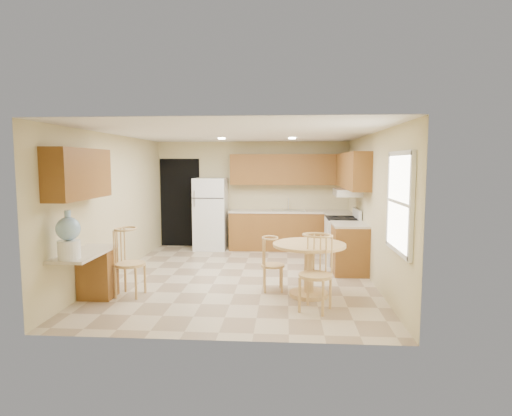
# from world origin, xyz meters

# --- Properties ---
(floor) EXTENTS (5.50, 5.50, 0.00)m
(floor) POSITION_xyz_m (0.00, 0.00, 0.00)
(floor) COLOR #C0AC8B
(floor) RESTS_ON ground
(ceiling) EXTENTS (4.50, 5.50, 0.02)m
(ceiling) POSITION_xyz_m (0.00, 0.00, 2.50)
(ceiling) COLOR white
(ceiling) RESTS_ON wall_back
(wall_back) EXTENTS (4.50, 0.02, 2.50)m
(wall_back) POSITION_xyz_m (0.00, 2.75, 1.25)
(wall_back) COLOR #CDC08A
(wall_back) RESTS_ON floor
(wall_front) EXTENTS (4.50, 0.02, 2.50)m
(wall_front) POSITION_xyz_m (0.00, -2.75, 1.25)
(wall_front) COLOR #CDC08A
(wall_front) RESTS_ON floor
(wall_left) EXTENTS (0.02, 5.50, 2.50)m
(wall_left) POSITION_xyz_m (-2.25, 0.00, 1.25)
(wall_left) COLOR #CDC08A
(wall_left) RESTS_ON floor
(wall_right) EXTENTS (0.02, 5.50, 2.50)m
(wall_right) POSITION_xyz_m (2.25, 0.00, 1.25)
(wall_right) COLOR #CDC08A
(wall_right) RESTS_ON floor
(doorway) EXTENTS (0.90, 0.02, 2.10)m
(doorway) POSITION_xyz_m (-1.75, 2.73, 1.05)
(doorway) COLOR black
(doorway) RESTS_ON floor
(base_cab_back) EXTENTS (2.75, 0.60, 0.87)m
(base_cab_back) POSITION_xyz_m (0.88, 2.45, 0.43)
(base_cab_back) COLOR brown
(base_cab_back) RESTS_ON floor
(counter_back) EXTENTS (2.75, 0.63, 0.04)m
(counter_back) POSITION_xyz_m (0.88, 2.45, 0.89)
(counter_back) COLOR beige
(counter_back) RESTS_ON base_cab_back
(base_cab_right_a) EXTENTS (0.60, 0.59, 0.87)m
(base_cab_right_a) POSITION_xyz_m (1.95, 1.85, 0.43)
(base_cab_right_a) COLOR brown
(base_cab_right_a) RESTS_ON floor
(counter_right_a) EXTENTS (0.63, 0.59, 0.04)m
(counter_right_a) POSITION_xyz_m (1.95, 1.85, 0.89)
(counter_right_a) COLOR beige
(counter_right_a) RESTS_ON base_cab_right_a
(base_cab_right_b) EXTENTS (0.60, 0.80, 0.87)m
(base_cab_right_b) POSITION_xyz_m (1.95, 0.40, 0.43)
(base_cab_right_b) COLOR brown
(base_cab_right_b) RESTS_ON floor
(counter_right_b) EXTENTS (0.63, 0.80, 0.04)m
(counter_right_b) POSITION_xyz_m (1.95, 0.40, 0.89)
(counter_right_b) COLOR beige
(counter_right_b) RESTS_ON base_cab_right_b
(upper_cab_back) EXTENTS (2.75, 0.33, 0.70)m
(upper_cab_back) POSITION_xyz_m (0.88, 2.58, 1.85)
(upper_cab_back) COLOR brown
(upper_cab_back) RESTS_ON wall_back
(upper_cab_right) EXTENTS (0.33, 2.42, 0.70)m
(upper_cab_right) POSITION_xyz_m (2.08, 1.21, 1.85)
(upper_cab_right) COLOR brown
(upper_cab_right) RESTS_ON wall_right
(upper_cab_left) EXTENTS (0.33, 1.40, 0.70)m
(upper_cab_left) POSITION_xyz_m (-2.08, -1.60, 1.85)
(upper_cab_left) COLOR brown
(upper_cab_left) RESTS_ON wall_left
(sink) EXTENTS (0.78, 0.44, 0.01)m
(sink) POSITION_xyz_m (0.85, 2.45, 0.91)
(sink) COLOR silver
(sink) RESTS_ON counter_back
(range_hood) EXTENTS (0.50, 0.76, 0.14)m
(range_hood) POSITION_xyz_m (2.00, 1.18, 1.42)
(range_hood) COLOR silver
(range_hood) RESTS_ON upper_cab_right
(desk_pedestal) EXTENTS (0.48, 0.42, 0.72)m
(desk_pedestal) POSITION_xyz_m (-2.00, -1.32, 0.36)
(desk_pedestal) COLOR brown
(desk_pedestal) RESTS_ON floor
(desk_top) EXTENTS (0.50, 1.20, 0.04)m
(desk_top) POSITION_xyz_m (-2.00, -1.70, 0.75)
(desk_top) COLOR beige
(desk_top) RESTS_ON desk_pedestal
(window) EXTENTS (0.06, 1.12, 1.30)m
(window) POSITION_xyz_m (2.23, -1.85, 1.50)
(window) COLOR white
(window) RESTS_ON wall_right
(can_light_a) EXTENTS (0.14, 0.14, 0.02)m
(can_light_a) POSITION_xyz_m (-0.50, 1.20, 2.48)
(can_light_a) COLOR white
(can_light_a) RESTS_ON ceiling
(can_light_b) EXTENTS (0.14, 0.14, 0.02)m
(can_light_b) POSITION_xyz_m (0.90, 1.20, 2.48)
(can_light_b) COLOR white
(can_light_b) RESTS_ON ceiling
(refrigerator) EXTENTS (0.73, 0.71, 1.65)m
(refrigerator) POSITION_xyz_m (-0.95, 2.40, 0.83)
(refrigerator) COLOR white
(refrigerator) RESTS_ON floor
(stove) EXTENTS (0.65, 0.76, 1.09)m
(stove) POSITION_xyz_m (1.92, 1.18, 0.47)
(stove) COLOR white
(stove) RESTS_ON floor
(dining_table) EXTENTS (1.09, 1.09, 0.80)m
(dining_table) POSITION_xyz_m (1.14, -1.03, 0.53)
(dining_table) COLOR tan
(dining_table) RESTS_ON floor
(chair_table_a) EXTENTS (0.37, 0.48, 0.84)m
(chair_table_a) POSITION_xyz_m (0.59, -0.86, 0.51)
(chair_table_a) COLOR tan
(chair_table_a) RESTS_ON floor
(chair_table_b) EXTENTS (0.46, 0.51, 1.03)m
(chair_table_b) POSITION_xyz_m (1.19, -1.78, 0.63)
(chair_table_b) COLOR tan
(chair_table_b) RESTS_ON floor
(chair_desk) EXTENTS (0.45, 0.58, 1.02)m
(chair_desk) POSITION_xyz_m (-1.55, -1.30, 0.62)
(chair_desk) COLOR tan
(chair_desk) RESTS_ON floor
(water_crock) EXTENTS (0.30, 0.30, 0.63)m
(water_crock) POSITION_xyz_m (-2.00, -2.12, 1.05)
(water_crock) COLOR white
(water_crock) RESTS_ON desk_top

